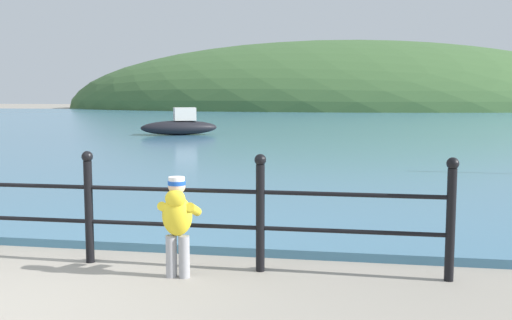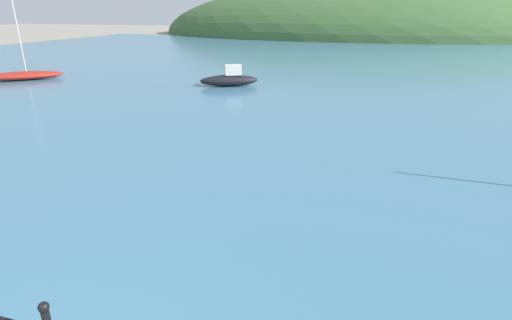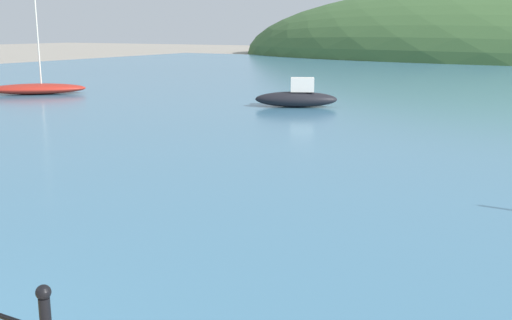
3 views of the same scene
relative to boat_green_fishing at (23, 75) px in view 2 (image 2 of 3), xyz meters
The scene contains 4 objects.
water 22.01m from the boat_green_fishing, 38.58° to the left, with size 80.00×60.00×0.10m, color teal.
far_hillside 55.96m from the boat_green_fishing, 72.10° to the left, with size 69.17×38.04×16.75m.
boat_green_fishing is the anchor object (origin of this frame).
boat_red_dinghy 12.90m from the boat_green_fishing, ahead, with size 3.34×2.29×1.15m.
Camera 2 is at (3.43, -1.13, 4.13)m, focal length 28.00 mm.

